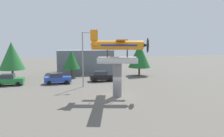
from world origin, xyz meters
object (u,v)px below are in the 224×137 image
Objects in this scene: streetlight_primary at (84,55)px; floatplane_monument at (118,49)px; tree_east at (71,60)px; tree_center_back at (139,55)px; display_pedestal at (117,80)px; car_mid_blue at (58,78)px; car_near_green at (9,80)px; storefront_building at (85,61)px; car_far_black at (102,76)px; tree_west at (12,56)px.

floatplane_monument is at bearing -62.80° from streetlight_primary.
streetlight_primary is at bearing -80.22° from tree_east.
display_pedestal is at bearing -118.38° from tree_center_back.
car_mid_blue is at bearing 139.72° from floatplane_monument.
storefront_building reaches higher than car_near_green.
floatplane_monument reaches higher than car_near_green.
car_near_green is 7.32m from car_mid_blue.
tree_center_back is at bearing 61.62° from display_pedestal.
car_far_black is 7.45m from tree_east.
display_pedestal is at bearing 180.00° from floatplane_monument.
tree_west is at bearing 178.79° from tree_center_back.
tree_west is at bearing 147.58° from floatplane_monument.
car_near_green is 14.70m from car_far_black.
car_near_green is 0.51× the size of streetlight_primary.
tree_east is (-4.92, 5.01, 2.51)m from car_far_black.
tree_west is (-15.25, 4.88, 3.37)m from car_far_black.
tree_east is (-1.55, 9.01, -1.33)m from streetlight_primary.
tree_east is at bearing 134.48° from car_far_black.
storefront_building is (-1.85, 11.16, 1.58)m from car_far_black.
streetlight_primary is at bearing -39.56° from car_mid_blue.
tree_center_back is at bearing 17.99° from car_mid_blue.
streetlight_primary reaches higher than storefront_building.
car_far_black is 11.42m from storefront_building.
tree_center_back reaches higher than display_pedestal.
floatplane_monument reaches higher than tree_east.
tree_center_back is at bearing 12.02° from car_near_green.
car_near_green is at bearing 178.52° from car_mid_blue.
tree_center_back reaches higher than car_mid_blue.
streetlight_primary reaches higher than car_mid_blue.
car_near_green is 0.82× the size of tree_east.
car_mid_blue is at bearing -114.96° from storefront_building.
tree_center_back is (13.18, -0.62, 0.66)m from tree_east.
streetlight_primary is at bearing -95.69° from storefront_building.
car_mid_blue is (7.32, -0.19, 0.00)m from car_near_green.
tree_center_back is (23.51, -0.50, -0.20)m from tree_west.
tree_west is at bearing 144.72° from car_mid_blue.
car_far_black is at bearing 1.95° from car_near_green.
car_far_black is 0.65× the size of tree_center_back.
tree_center_back is at bearing 75.23° from floatplane_monument.
storefront_building is 1.74× the size of tree_west.
streetlight_primary is at bearing -130.10° from car_far_black.
floatplane_monument is 2.47× the size of car_near_green.
streetlight_primary reaches higher than display_pedestal.
tree_west reaches higher than tree_east.
display_pedestal is at bearing -89.80° from car_far_black.
car_mid_blue is 0.82× the size of tree_east.
floatplane_monument reaches higher than car_far_black.
car_near_green is at bearing -167.98° from tree_center_back.
tree_east is (10.33, 0.12, -0.86)m from tree_west.
floatplane_monument is at bearing -13.20° from display_pedestal.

